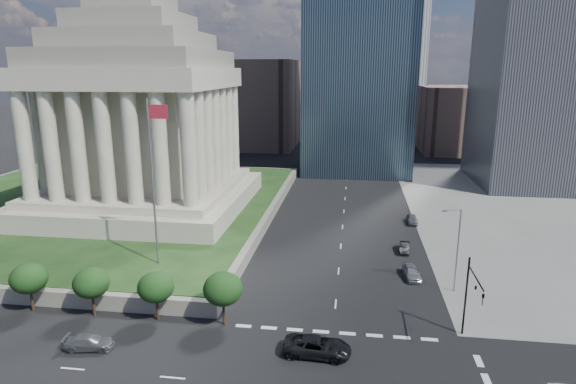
% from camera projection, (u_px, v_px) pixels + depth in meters
% --- Properties ---
extents(ground, '(500.00, 500.00, 0.00)m').
position_uv_depth(ground, '(348.00, 165.00, 129.72)').
color(ground, black).
rests_on(ground, ground).
extents(plaza_terrace, '(66.00, 70.00, 1.80)m').
position_uv_depth(plaza_terrace, '(95.00, 206.00, 87.48)').
color(plaza_terrace, '#686459').
rests_on(plaza_terrace, ground).
extents(plaza_lawn, '(64.00, 68.00, 0.10)m').
position_uv_depth(plaza_lawn, '(94.00, 201.00, 87.24)').
color(plaza_lawn, black).
rests_on(plaza_lawn, plaza_terrace).
extents(war_memorial, '(34.00, 34.00, 39.00)m').
position_uv_depth(war_memorial, '(139.00, 92.00, 79.03)').
color(war_memorial, '#9C9883').
rests_on(war_memorial, plaza_lawn).
extents(flagpole, '(2.52, 0.24, 20.00)m').
position_uv_depth(flagpole, '(153.00, 174.00, 56.43)').
color(flagpole, slate).
rests_on(flagpole, plaza_lawn).
extents(tree_row, '(53.00, 4.00, 6.00)m').
position_uv_depth(tree_row, '(0.00, 283.00, 51.14)').
color(tree_row, black).
rests_on(tree_row, ground).
extents(midrise_glass, '(26.00, 26.00, 60.00)m').
position_uv_depth(midrise_glass, '(360.00, 49.00, 117.23)').
color(midrise_glass, black).
rests_on(midrise_glass, ground).
extents(building_filler_ne, '(20.00, 30.00, 20.00)m').
position_uv_depth(building_filler_ne, '(453.00, 119.00, 151.79)').
color(building_filler_ne, brown).
rests_on(building_filler_ne, ground).
extents(building_filler_nw, '(24.00, 30.00, 28.00)m').
position_uv_depth(building_filler_nw, '(260.00, 104.00, 159.03)').
color(building_filler_nw, brown).
rests_on(building_filler_nw, ground).
extents(traffic_signal_ne, '(0.30, 5.74, 8.00)m').
position_uv_depth(traffic_signal_ne, '(471.00, 293.00, 43.92)').
color(traffic_signal_ne, black).
rests_on(traffic_signal_ne, ground).
extents(street_lamp_north, '(2.13, 0.22, 10.00)m').
position_uv_depth(street_lamp_north, '(456.00, 246.00, 54.56)').
color(street_lamp_north, slate).
rests_on(street_lamp_north, ground).
extents(pickup_truck, '(3.07, 6.23, 1.70)m').
position_uv_depth(pickup_truck, '(317.00, 346.00, 43.29)').
color(pickup_truck, black).
rests_on(pickup_truck, ground).
extents(suv_grey, '(4.75, 2.50, 1.31)m').
position_uv_depth(suv_grey, '(89.00, 342.00, 44.28)').
color(suv_grey, '#4E5054').
rests_on(suv_grey, ground).
extents(parked_sedan_near, '(4.61, 2.29, 1.51)m').
position_uv_depth(parked_sedan_near, '(412.00, 272.00, 59.32)').
color(parked_sedan_near, gray).
rests_on(parked_sedan_near, ground).
extents(parked_sedan_mid, '(1.83, 4.09, 1.30)m').
position_uv_depth(parked_sedan_mid, '(405.00, 247.00, 67.92)').
color(parked_sedan_mid, black).
rests_on(parked_sedan_mid, ground).
extents(parked_sedan_far, '(1.75, 4.23, 1.43)m').
position_uv_depth(parked_sedan_far, '(412.00, 219.00, 80.54)').
color(parked_sedan_far, '#53565A').
rests_on(parked_sedan_far, ground).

